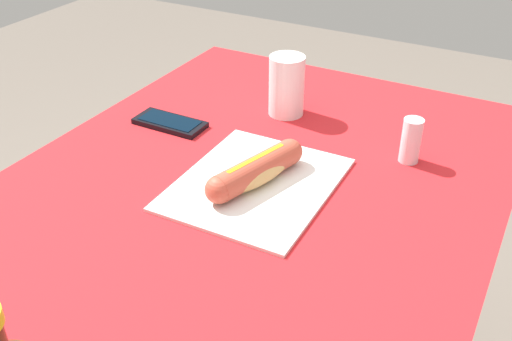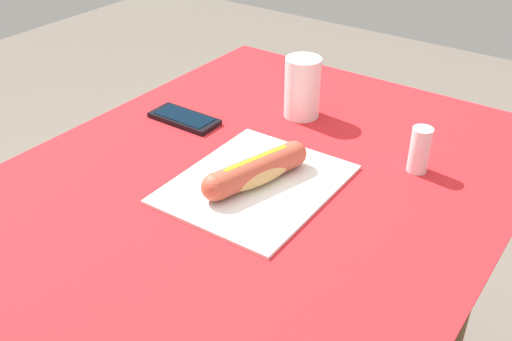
# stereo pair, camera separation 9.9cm
# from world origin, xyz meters

# --- Properties ---
(dining_table) EXTENTS (1.21, 0.81, 0.76)m
(dining_table) POSITION_xyz_m (0.00, 0.00, 0.62)
(dining_table) COLOR brown
(dining_table) RESTS_ON ground
(paper_wrapper) EXTENTS (0.30, 0.25, 0.01)m
(paper_wrapper) POSITION_xyz_m (0.07, -0.01, 0.77)
(paper_wrapper) COLOR silver
(paper_wrapper) RESTS_ON dining_table
(hot_dog) EXTENTS (0.21, 0.10, 0.05)m
(hot_dog) POSITION_xyz_m (0.07, -0.01, 0.79)
(hot_dog) COLOR tan
(hot_dog) RESTS_ON paper_wrapper
(cell_phone) EXTENTS (0.06, 0.15, 0.01)m
(cell_phone) POSITION_xyz_m (0.18, 0.25, 0.77)
(cell_phone) COLOR black
(cell_phone) RESTS_ON dining_table
(drinking_cup) EXTENTS (0.07, 0.07, 0.13)m
(drinking_cup) POSITION_xyz_m (0.34, 0.06, 0.82)
(drinking_cup) COLOR white
(drinking_cup) RESTS_ON dining_table
(salt_shaker) EXTENTS (0.04, 0.04, 0.08)m
(salt_shaker) POSITION_xyz_m (0.27, -0.22, 0.80)
(salt_shaker) COLOR silver
(salt_shaker) RESTS_ON dining_table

